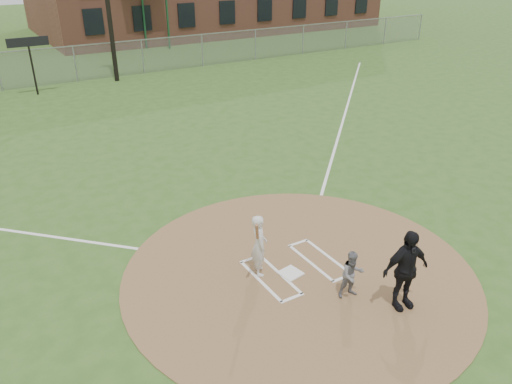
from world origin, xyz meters
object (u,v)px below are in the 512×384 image
home_plate (291,273)px  catcher (352,275)px  umpire (405,270)px  batter_at_plate (259,245)px

home_plate → catcher: 1.61m
catcher → umpire: bearing=-36.9°
umpire → batter_at_plate: (-1.99, 2.62, -0.15)m
catcher → batter_at_plate: batter_at_plate is taller
home_plate → batter_at_plate: size_ratio=0.27×
home_plate → catcher: (0.67, -1.36, 0.55)m
home_plate → umpire: umpire is taller
home_plate → catcher: catcher is taller
batter_at_plate → umpire: bearing=-52.7°
home_plate → umpire: 2.74m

